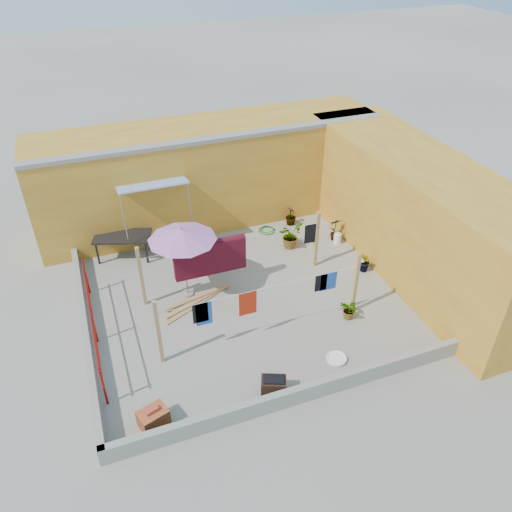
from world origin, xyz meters
The scene contains 21 objects.
ground centered at (0.00, 0.00, 0.00)m, with size 80.00×80.00×0.00m, color #9E998E.
wall_back centered at (0.50, 4.69, 1.61)m, with size 11.00×3.27×3.21m.
wall_right centered at (5.20, 0.00, 1.60)m, with size 2.40×9.00×3.20m, color gold.
parapet_front centered at (0.00, -3.58, 0.22)m, with size 8.30×0.16×0.44m, color gray.
parapet_left centered at (-4.08, 0.00, 0.22)m, with size 0.16×7.30×0.44m, color gray.
red_railing centered at (-3.85, -0.20, 0.72)m, with size 0.05×4.20×1.10m.
clothesline_rig centered at (-0.54, 0.57, 1.02)m, with size 5.09×2.35×1.80m.
patio_umbrella centered at (-1.34, 0.79, 1.91)m, with size 1.79×1.79×2.13m.
outdoor_table centered at (-2.67, 3.20, 0.69)m, with size 1.81×1.29×0.77m.
brick_stack centered at (-3.02, -3.08, 0.21)m, with size 0.67×0.57×0.50m.
lumber_pile centered at (-1.22, 0.35, 0.06)m, with size 2.03×1.02×0.13m.
brazier centered at (-0.45, -3.20, 0.23)m, with size 0.63×0.54×0.48m.
white_basin centered at (1.31, -2.80, 0.04)m, with size 0.49×0.49×0.08m.
water_jug_a centered at (3.70, 0.18, 0.15)m, with size 0.21×0.21×0.34m.
water_jug_b centered at (3.70, 1.63, 0.16)m, with size 0.24×0.24×0.37m.
green_hose centered at (1.89, 3.08, 0.04)m, with size 0.54×0.54×0.08m.
plant_back_a centered at (2.22, 1.98, 0.40)m, with size 0.72×0.62×0.80m, color #1B5919.
plant_back_b centered at (2.78, 3.20, 0.32)m, with size 0.35×0.35×0.63m, color #1B5919.
plant_right_a centered at (3.70, 1.84, 0.40)m, with size 0.43×0.29×0.81m, color #1B5919.
plant_right_b centered at (3.70, 0.01, 0.33)m, with size 0.37×0.30×0.67m, color #1B5919.
plant_right_c centered at (2.30, -1.62, 0.27)m, with size 0.48×0.42×0.54m, color #1B5919.
Camera 1 is at (-3.33, -9.79, 8.64)m, focal length 35.00 mm.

